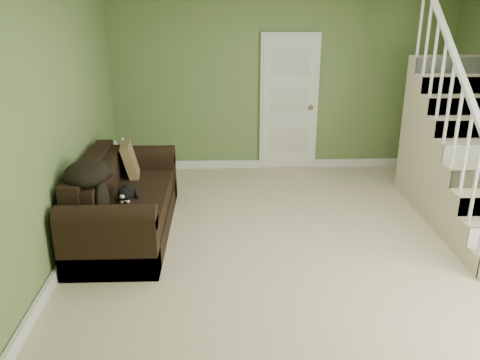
{
  "coord_description": "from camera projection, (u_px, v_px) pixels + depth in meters",
  "views": [
    {
      "loc": [
        -0.89,
        -4.7,
        2.55
      ],
      "look_at": [
        -0.72,
        0.12,
        0.76
      ],
      "focal_mm": 38.0,
      "sensor_mm": 36.0,
      "label": 1
    }
  ],
  "objects": [
    {
      "name": "floor",
      "position": [
        309.0,
        251.0,
        5.32
      ],
      "size": [
        5.0,
        5.5,
        0.01
      ],
      "primitive_type": "cube",
      "color": "#C8B790",
      "rests_on": "ground"
    },
    {
      "name": "wall_back",
      "position": [
        283.0,
        83.0,
        7.45
      ],
      "size": [
        5.0,
        0.04,
        2.6
      ],
      "primitive_type": "cube",
      "color": "olive",
      "rests_on": "floor"
    },
    {
      "name": "wall_front",
      "position": [
        422.0,
        287.0,
        2.29
      ],
      "size": [
        5.0,
        0.04,
        2.6
      ],
      "primitive_type": "cube",
      "color": "olive",
      "rests_on": "floor"
    },
    {
      "name": "wall_left",
      "position": [
        52.0,
        133.0,
        4.79
      ],
      "size": [
        0.04,
        5.5,
        2.6
      ],
      "primitive_type": "cube",
      "color": "olive",
      "rests_on": "floor"
    },
    {
      "name": "baseboard_back",
      "position": [
        280.0,
        163.0,
        7.85
      ],
      "size": [
        5.0,
        0.04,
        0.12
      ],
      "primitive_type": "cube",
      "color": "white",
      "rests_on": "floor"
    },
    {
      "name": "baseboard_left",
      "position": [
        71.0,
        250.0,
        5.22
      ],
      "size": [
        0.04,
        5.5,
        0.12
      ],
      "primitive_type": "cube",
      "color": "white",
      "rests_on": "floor"
    },
    {
      "name": "door",
      "position": [
        289.0,
        103.0,
        7.51
      ],
      "size": [
        0.86,
        0.12,
        2.02
      ],
      "color": "white",
      "rests_on": "floor"
    },
    {
      "name": "staircase",
      "position": [
        464.0,
        162.0,
        6.07
      ],
      "size": [
        1.0,
        2.51,
        2.82
      ],
      "color": "#C8B790",
      "rests_on": "floor"
    },
    {
      "name": "sofa",
      "position": [
        122.0,
        205.0,
        5.64
      ],
      "size": [
        0.93,
        2.15,
        0.85
      ],
      "color": "black",
      "rests_on": "floor"
    },
    {
      "name": "side_table",
      "position": [
        124.0,
        176.0,
        6.67
      ],
      "size": [
        0.5,
        0.5,
        0.77
      ],
      "rotation": [
        0.0,
        0.0,
        -0.12
      ],
      "color": "black",
      "rests_on": "floor"
    },
    {
      "name": "cat",
      "position": [
        126.0,
        193.0,
        5.39
      ],
      "size": [
        0.21,
        0.45,
        0.22
      ],
      "rotation": [
        0.0,
        0.0,
        -0.02
      ],
      "color": "black",
      "rests_on": "sofa"
    },
    {
      "name": "banana",
      "position": [
        124.0,
        211.0,
        5.09
      ],
      "size": [
        0.17,
        0.19,
        0.06
      ],
      "primitive_type": "ellipsoid",
      "rotation": [
        0.0,
        0.0,
        0.69
      ],
      "color": "yellow",
      "rests_on": "sofa"
    },
    {
      "name": "throw_pillow",
      "position": [
        130.0,
        160.0,
        6.12
      ],
      "size": [
        0.25,
        0.44,
        0.43
      ],
      "primitive_type": "cube",
      "rotation": [
        0.0,
        -0.24,
        0.12
      ],
      "color": "#49301D",
      "rests_on": "sofa"
    },
    {
      "name": "throw_blanket",
      "position": [
        86.0,
        173.0,
        4.97
      ],
      "size": [
        0.52,
        0.63,
        0.23
      ],
      "primitive_type": "ellipsoid",
      "rotation": [
        0.0,
        0.0,
        0.17
      ],
      "color": "black",
      "rests_on": "sofa"
    }
  ]
}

